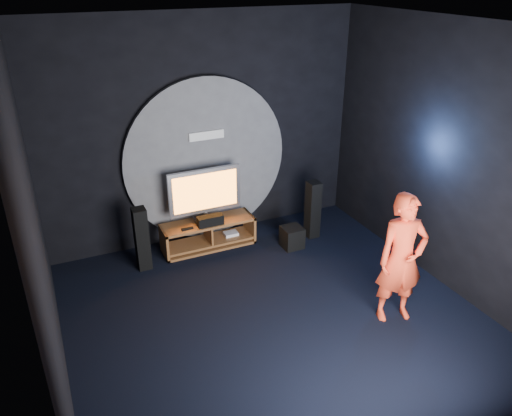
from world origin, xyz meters
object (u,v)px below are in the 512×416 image
(subwoofer, at_px, (292,237))
(player, at_px, (402,259))
(tower_speaker_left, at_px, (142,239))
(tv, at_px, (205,193))
(tower_speaker_right, at_px, (313,209))
(media_console, at_px, (209,236))

(subwoofer, xyz_separation_m, player, (0.36, -2.07, 0.67))
(tower_speaker_left, xyz_separation_m, subwoofer, (2.27, -0.38, -0.31))
(tv, relative_size, subwoofer, 3.32)
(tv, relative_size, tower_speaker_left, 1.18)
(tower_speaker_left, xyz_separation_m, tower_speaker_right, (2.73, -0.19, 0.00))
(tower_speaker_left, bearing_deg, subwoofer, -9.47)
(tower_speaker_right, bearing_deg, tv, 165.34)
(tower_speaker_right, distance_m, subwoofer, 0.59)
(tv, distance_m, player, 3.11)
(tv, height_order, tower_speaker_left, tv)
(tv, xyz_separation_m, tower_speaker_right, (1.67, -0.44, -0.43))
(media_console, xyz_separation_m, player, (1.55, -2.63, 0.65))
(tower_speaker_right, relative_size, player, 0.57)
(subwoofer, bearing_deg, media_console, 155.13)
(tower_speaker_left, distance_m, player, 3.61)
(subwoofer, bearing_deg, tower_speaker_left, 170.53)
(player, bearing_deg, tower_speaker_left, 150.02)
(tv, xyz_separation_m, subwoofer, (1.20, -0.62, -0.74))
(tower_speaker_left, xyz_separation_m, player, (2.63, -2.45, 0.37))
(tv, bearing_deg, player, -59.94)
(media_console, xyz_separation_m, tv, (-0.01, 0.07, 0.72))
(subwoofer, bearing_deg, tv, 152.66)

